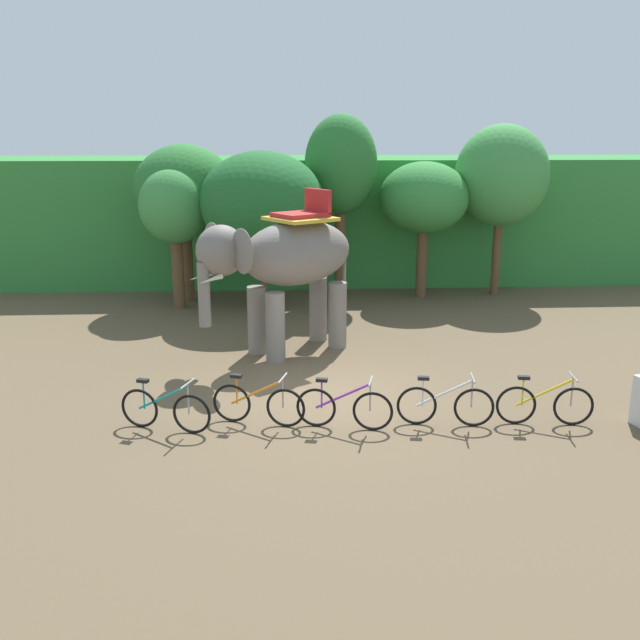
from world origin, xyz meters
name	(u,v)px	position (x,y,z in m)	size (l,w,h in m)	color
ground_plane	(330,397)	(0.00, 0.00, 0.00)	(80.00, 80.00, 0.00)	brown
foliage_hedge	(306,216)	(0.00, 12.83, 2.10)	(36.00, 6.00, 4.20)	#338438
tree_far_right	(175,207)	(-3.96, 7.51, 2.97)	(2.04, 2.04, 4.12)	brown
tree_far_left	(184,190)	(-3.78, 8.47, 3.41)	(3.00, 3.00, 4.74)	brown
tree_center	(262,203)	(-1.45, 7.29, 3.12)	(3.57, 3.57, 4.58)	brown
tree_left	(341,166)	(0.93, 8.65, 4.07)	(2.20, 2.20, 5.62)	brown
tree_center_left	(424,198)	(3.49, 8.57, 3.10)	(2.75, 2.75, 4.22)	brown
tree_right	(501,176)	(5.92, 8.76, 3.76)	(2.88, 2.88, 5.33)	brown
elephant	(285,261)	(-0.83, 2.93, 2.20)	(3.98, 3.34, 3.78)	slate
bike_teal	(165,409)	(-2.98, -1.44, 0.39)	(1.63, 0.70, 0.92)	black
bike_orange	(258,404)	(-1.37, -1.27, 0.39)	(1.65, 0.65, 0.92)	black
bike_purple	(344,408)	(0.13, -1.54, 0.39)	(1.68, 0.58, 0.92)	black
bike_white	(445,405)	(1.92, -1.51, 0.39)	(1.70, 0.52, 0.92)	black
bike_yellow	(545,404)	(3.69, -1.57, 0.39)	(1.70, 0.52, 0.92)	black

